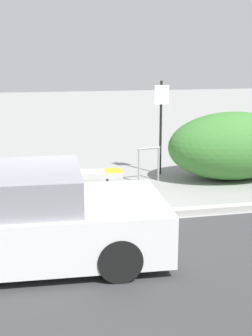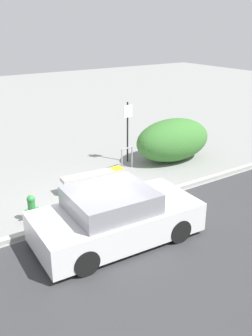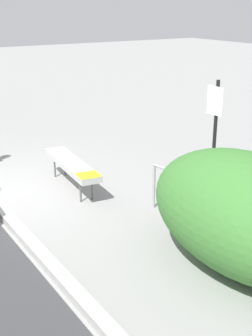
% 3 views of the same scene
% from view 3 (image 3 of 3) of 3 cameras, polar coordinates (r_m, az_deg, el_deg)
% --- Properties ---
extents(bench, '(2.10, 0.60, 0.55)m').
position_cam_3_polar(bench, '(9.12, -6.63, 0.42)').
color(bench, '#515156').
rests_on(bench, ground_plane).
extents(bike_rack, '(0.55, 0.13, 0.83)m').
position_cam_3_polar(bike_rack, '(8.03, 4.69, -2.07)').
color(bike_rack, '#99999E').
rests_on(bike_rack, ground_plane).
extents(sign_post, '(0.36, 0.08, 2.30)m').
position_cam_3_polar(sign_post, '(7.81, 10.70, 3.85)').
color(sign_post, black).
rests_on(sign_post, ground_plane).
extents(shrub_hedge, '(3.17, 1.87, 1.61)m').
position_cam_3_polar(shrub_hedge, '(6.44, 14.42, -5.39)').
color(shrub_hedge, '#3D7A33').
rests_on(shrub_hedge, ground_plane).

